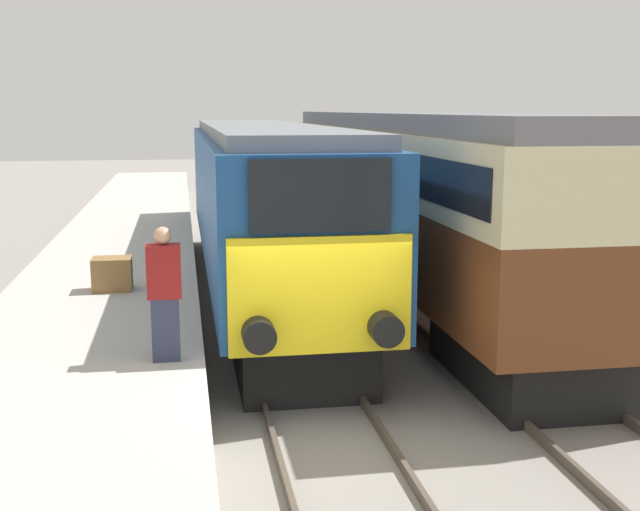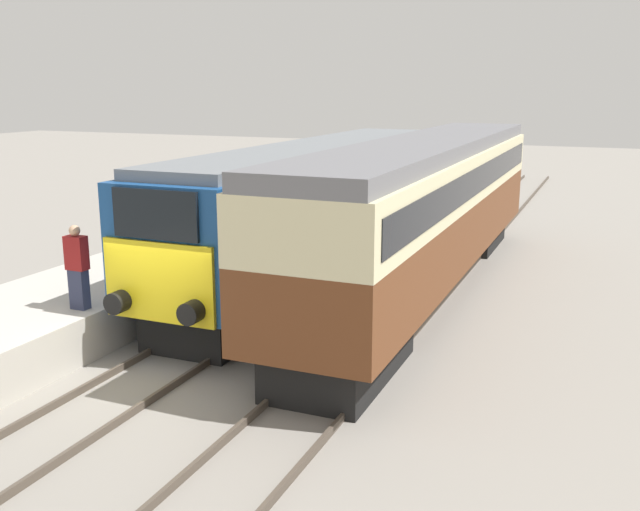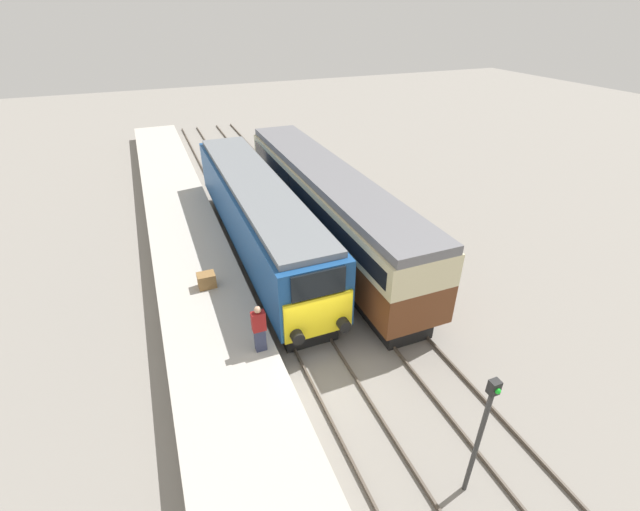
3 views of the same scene
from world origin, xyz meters
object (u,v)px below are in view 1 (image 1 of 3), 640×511
object	(u,v)px
locomotive	(262,200)
person_on_platform	(165,294)
passenger_carriage	(412,186)
luggage_crate	(112,274)

from	to	relation	value
locomotive	person_on_platform	bearing A→B (deg)	-104.75
passenger_carriage	luggage_crate	size ratio (longest dim) A/B	24.26
person_on_platform	locomotive	bearing A→B (deg)	75.25
locomotive	luggage_crate	size ratio (longest dim) A/B	23.00
passenger_carriage	person_on_platform	distance (m)	9.12
locomotive	passenger_carriage	bearing A→B (deg)	-8.06
passenger_carriage	luggage_crate	bearing A→B (deg)	-155.82
person_on_platform	passenger_carriage	bearing A→B (deg)	53.22
passenger_carriage	locomotive	bearing A→B (deg)	171.94
passenger_carriage	luggage_crate	xyz separation A→B (m)	(-6.48, -2.91, -1.22)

